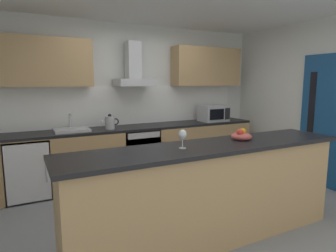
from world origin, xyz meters
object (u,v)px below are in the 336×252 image
at_px(microwave, 214,113).
at_px(kettle, 110,122).
at_px(fruit_bowl, 241,136).
at_px(oven, 138,153).
at_px(wine_glass, 183,135).
at_px(sink, 72,129).
at_px(refrigerator, 28,168).
at_px(range_hood, 134,72).

height_order(microwave, kettle, microwave).
bearing_deg(fruit_bowl, oven, 100.60).
xyz_separation_m(oven, wine_glass, (-0.38, -2.14, 0.68)).
height_order(sink, wine_glass, wine_glass).
bearing_deg(oven, microwave, -1.06).
xyz_separation_m(microwave, wine_glass, (-1.89, -2.11, 0.09)).
relative_size(kettle, wine_glass, 1.62).
distance_m(oven, fruit_bowl, 2.19).
distance_m(microwave, sink, 2.56).
xyz_separation_m(refrigerator, microwave, (3.18, -0.03, 0.62)).
bearing_deg(sink, kettle, -4.45).
bearing_deg(microwave, wine_glass, -131.96).
bearing_deg(sink, oven, -0.60).
bearing_deg(microwave, refrigerator, 179.55).
height_order(sink, fruit_bowl, sink).
bearing_deg(oven, wine_glass, -100.17).
bearing_deg(sink, refrigerator, -178.74).
bearing_deg(kettle, range_hood, 19.08).
bearing_deg(wine_glass, range_hood, 80.40).
relative_size(kettle, fruit_bowl, 1.31).
distance_m(refrigerator, range_hood, 2.16).
bearing_deg(kettle, oven, 4.08).
xyz_separation_m(sink, fruit_bowl, (1.43, -2.08, 0.13)).
height_order(sink, kettle, sink).
distance_m(oven, refrigerator, 1.67).
relative_size(microwave, fruit_bowl, 2.27).
bearing_deg(kettle, wine_glass, -87.58).
bearing_deg(range_hood, sink, -173.54).
bearing_deg(kettle, refrigerator, 178.52).
bearing_deg(range_hood, wine_glass, -99.60).
relative_size(microwave, wine_glass, 2.81).
distance_m(sink, range_hood, 1.36).
relative_size(oven, refrigerator, 0.94).
bearing_deg(wine_glass, fruit_bowl, 4.86).
bearing_deg(oven, refrigerator, -179.91).
relative_size(microwave, kettle, 1.73).
xyz_separation_m(kettle, wine_glass, (0.09, -2.10, 0.13)).
relative_size(oven, sink, 1.60).
height_order(microwave, sink, microwave).
distance_m(wine_glass, fruit_bowl, 0.78).
relative_size(sink, fruit_bowl, 2.27).
distance_m(refrigerator, fruit_bowl, 2.98).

